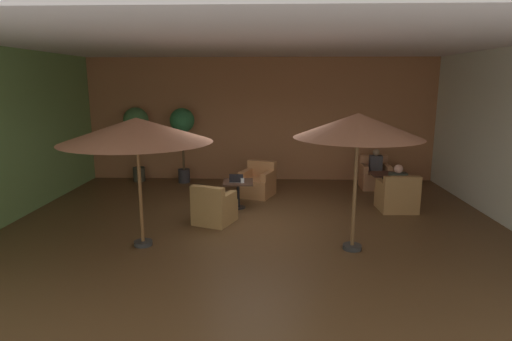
{
  "coord_description": "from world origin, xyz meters",
  "views": [
    {
      "loc": [
        0.31,
        -8.15,
        2.83
      ],
      "look_at": [
        0.0,
        0.41,
        1.02
      ],
      "focal_mm": 29.51,
      "sensor_mm": 36.0,
      "label": 1
    }
  ],
  "objects": [
    {
      "name": "ground_plane",
      "position": [
        0.0,
        0.0,
        -0.01
      ],
      "size": [
        10.14,
        8.23,
        0.02
      ],
      "primitive_type": "cube",
      "color": "brown"
    },
    {
      "name": "wall_back_brick",
      "position": [
        0.0,
        4.07,
        1.76
      ],
      "size": [
        10.14,
        0.08,
        3.52
      ],
      "primitive_type": "cube",
      "color": "#A26640",
      "rests_on": "ground_plane"
    },
    {
      "name": "wall_left_accent",
      "position": [
        -5.03,
        0.0,
        1.76
      ],
      "size": [
        0.08,
        8.23,
        3.52
      ],
      "primitive_type": "cube",
      "color": "#6A9350",
      "rests_on": "ground_plane"
    },
    {
      "name": "ceiling_slab",
      "position": [
        0.0,
        0.0,
        3.55
      ],
      "size": [
        10.14,
        8.23,
        0.06
      ],
      "primitive_type": "cube",
      "color": "silver",
      "rests_on": "wall_back_brick"
    },
    {
      "name": "cafe_table_front_left",
      "position": [
        -0.43,
        1.09,
        0.49
      ],
      "size": [
        0.71,
        0.71,
        0.62
      ],
      "color": "black",
      "rests_on": "ground_plane"
    },
    {
      "name": "armchair_front_left_north",
      "position": [
        -0.02,
        2.18,
        0.32
      ],
      "size": [
        0.98,
        1.01,
        0.85
      ],
      "color": "#B37445",
      "rests_on": "ground_plane"
    },
    {
      "name": "armchair_front_left_east",
      "position": [
        -0.84,
        0.01,
        0.31
      ],
      "size": [
        0.92,
        0.94,
        0.82
      ],
      "color": "#A57945",
      "rests_on": "ground_plane"
    },
    {
      "name": "cafe_table_front_right",
      "position": [
        3.09,
        2.06,
        0.48
      ],
      "size": [
        0.65,
        0.65,
        0.62
      ],
      "color": "black",
      "rests_on": "ground_plane"
    },
    {
      "name": "armchair_front_right_north",
      "position": [
        3.13,
        3.1,
        0.32
      ],
      "size": [
        0.77,
        0.81,
        0.86
      ],
      "color": "#B6774E",
      "rests_on": "ground_plane"
    },
    {
      "name": "armchair_front_right_east",
      "position": [
        3.14,
        1.01,
        0.31
      ],
      "size": [
        0.82,
        0.8,
        0.84
      ],
      "color": "#A87845",
      "rests_on": "ground_plane"
    },
    {
      "name": "patio_umbrella_tall_red",
      "position": [
        1.72,
        -1.27,
        2.12
      ],
      "size": [
        2.11,
        2.11,
        2.34
      ],
      "color": "#2D2D2D",
      "rests_on": "ground_plane"
    },
    {
      "name": "patio_umbrella_center_beige",
      "position": [
        -1.94,
        -1.23,
        2.03
      ],
      "size": [
        2.54,
        2.54,
        2.25
      ],
      "color": "#2D2D2D",
      "rests_on": "ground_plane"
    },
    {
      "name": "potted_tree_left_corner",
      "position": [
        -3.52,
        3.66,
        1.59
      ],
      "size": [
        0.7,
        0.7,
        2.13
      ],
      "color": "#3A392B",
      "rests_on": "ground_plane"
    },
    {
      "name": "potted_tree_mid_left",
      "position": [
        -2.18,
        3.53,
        1.59
      ],
      "size": [
        0.69,
        0.69,
        2.12
      ],
      "color": "#322E31",
      "rests_on": "ground_plane"
    },
    {
      "name": "patron_blue_shirt",
      "position": [
        3.13,
        1.06,
        0.7
      ],
      "size": [
        0.38,
        0.22,
        0.61
      ],
      "color": "#383D33",
      "rests_on": "ground_plane"
    },
    {
      "name": "patron_by_window",
      "position": [
        3.13,
        3.06,
        0.72
      ],
      "size": [
        0.33,
        0.24,
        0.63
      ],
      "color": "#3E3C40",
      "rests_on": "ground_plane"
    },
    {
      "name": "iced_drink_cup",
      "position": [
        -0.32,
        0.95,
        0.68
      ],
      "size": [
        0.08,
        0.08,
        0.11
      ],
      "primitive_type": "cylinder",
      "color": "white",
      "rests_on": "cafe_table_front_left"
    },
    {
      "name": "open_laptop",
      "position": [
        -0.46,
        1.01,
        0.67
      ],
      "size": [
        0.32,
        0.24,
        0.2
      ],
      "color": "#9EA0A5",
      "rests_on": "cafe_table_front_left"
    }
  ]
}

